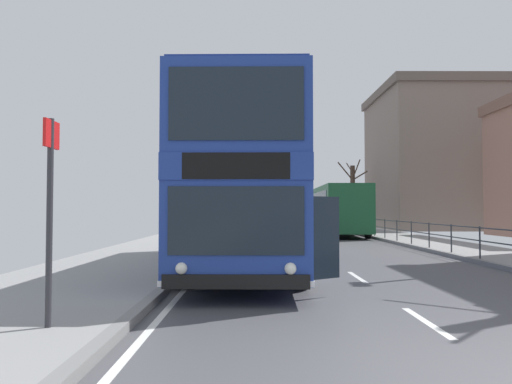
{
  "coord_description": "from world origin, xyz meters",
  "views": [
    {
      "loc": [
        -2.53,
        -4.66,
        1.64
      ],
      "look_at": [
        -2.46,
        8.06,
        2.1
      ],
      "focal_mm": 34.63,
      "sensor_mm": 36.0,
      "label": 1
    }
  ],
  "objects": [
    {
      "name": "background_building_01",
      "position": [
        14.42,
        38.05,
        6.08
      ],
      "size": [
        12.41,
        11.94,
        12.1
      ],
      "color": "slate",
      "rests_on": "ground"
    },
    {
      "name": "background_bus_far_lane",
      "position": [
        2.85,
        26.96,
        1.68
      ],
      "size": [
        2.87,
        10.83,
        3.07
      ],
      "color": "#19512D",
      "rests_on": "ground"
    },
    {
      "name": "bus_stop_sign_near",
      "position": [
        -5.16,
        1.71,
        1.79
      ],
      "size": [
        0.08,
        0.44,
        2.69
      ],
      "color": "#2D2D33",
      "rests_on": "ground"
    },
    {
      "name": "bare_tree_far_01",
      "position": [
        6.36,
        39.38,
        3.05
      ],
      "size": [
        2.65,
        1.91,
        6.13
      ],
      "color": "#423328",
      "rests_on": "ground"
    },
    {
      "name": "ground",
      "position": [
        -0.72,
        -0.0,
        0.04
      ],
      "size": [
        15.8,
        140.0,
        0.2
      ],
      "color": "#4B4B50"
    },
    {
      "name": "pedestrian_railing_far_kerb",
      "position": [
        4.45,
        11.63,
        0.82
      ],
      "size": [
        0.05,
        24.2,
        0.99
      ],
      "color": "#2D3338",
      "rests_on": "ground"
    },
    {
      "name": "double_decker_bus_main",
      "position": [
        -2.71,
        8.97,
        2.27
      ],
      "size": [
        3.29,
        11.05,
        4.32
      ],
      "color": "navy",
      "rests_on": "ground"
    }
  ]
}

